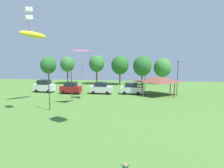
# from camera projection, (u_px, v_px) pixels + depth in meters

# --- Properties ---
(kite_flying_4) EXTENTS (1.25, 1.25, 3.45)m
(kite_flying_4) POSITION_uv_depth(u_px,v_px,m) (28.00, 13.00, 24.36)
(kite_flying_4) COLOR white
(kite_flying_6) EXTENTS (2.87, 2.46, 3.39)m
(kite_flying_6) POSITION_uv_depth(u_px,v_px,m) (83.00, 58.00, 28.63)
(kite_flying_6) COLOR #E54C93
(kite_flying_7) EXTENTS (3.56, 3.84, 1.55)m
(kite_flying_7) POSITION_uv_depth(u_px,v_px,m) (33.00, 35.00, 31.17)
(kite_flying_7) COLOR yellow
(parked_car_leftmost) EXTENTS (4.42, 2.24, 2.54)m
(parked_car_leftmost) POSITION_uv_depth(u_px,v_px,m) (44.00, 86.00, 41.27)
(parked_car_leftmost) COLOR silver
(parked_car_leftmost) RESTS_ON ground
(parked_car_second_from_left) EXTENTS (4.24, 2.19, 2.35)m
(parked_car_second_from_left) POSITION_uv_depth(u_px,v_px,m) (71.00, 88.00, 39.67)
(parked_car_second_from_left) COLOR maroon
(parked_car_second_from_left) RESTS_ON ground
(parked_car_third_from_left) EXTENTS (4.53, 2.23, 2.29)m
(parked_car_third_from_left) POSITION_uv_depth(u_px,v_px,m) (101.00, 88.00, 39.66)
(parked_car_third_from_left) COLOR silver
(parked_car_third_from_left) RESTS_ON ground
(parked_car_rightmost_in_row) EXTENTS (4.25, 2.01, 2.23)m
(parked_car_rightmost_in_row) POSITION_uv_depth(u_px,v_px,m) (131.00, 89.00, 39.24)
(parked_car_rightmost_in_row) COLOR silver
(parked_car_rightmost_in_row) RESTS_ON ground
(park_pavilion) EXTENTS (7.27, 5.21, 3.60)m
(park_pavilion) POSITION_uv_depth(u_px,v_px,m) (158.00, 79.00, 38.12)
(park_pavilion) COLOR brown
(park_pavilion) RESTS_ON ground
(light_post_0) EXTENTS (0.36, 0.20, 5.76)m
(light_post_0) POSITION_uv_depth(u_px,v_px,m) (71.00, 81.00, 34.41)
(light_post_0) COLOR #2D2D33
(light_post_0) RESTS_ON ground
(light_post_1) EXTENTS (0.36, 0.20, 6.55)m
(light_post_1) POSITION_uv_depth(u_px,v_px,m) (178.00, 76.00, 37.60)
(light_post_1) COLOR #2D2D33
(light_post_1) RESTS_ON ground
(light_post_2) EXTENTS (0.36, 0.20, 5.77)m
(light_post_2) POSITION_uv_depth(u_px,v_px,m) (145.00, 78.00, 37.77)
(light_post_2) COLOR #2D2D33
(light_post_2) RESTS_ON ground
(light_post_3) EXTENTS (0.36, 0.20, 6.18)m
(light_post_3) POSITION_uv_depth(u_px,v_px,m) (49.00, 86.00, 27.49)
(light_post_3) COLOR #2D2D33
(light_post_3) RESTS_ON ground
(treeline_tree_0) EXTENTS (4.23, 4.23, 7.14)m
(treeline_tree_0) POSITION_uv_depth(u_px,v_px,m) (48.00, 65.00, 54.64)
(treeline_tree_0) COLOR brown
(treeline_tree_0) RESTS_ON ground
(treeline_tree_1) EXTENTS (3.63, 3.63, 7.22)m
(treeline_tree_1) POSITION_uv_depth(u_px,v_px,m) (67.00, 64.00, 52.19)
(treeline_tree_1) COLOR brown
(treeline_tree_1) RESTS_ON ground
(treeline_tree_2) EXTENTS (3.91, 3.91, 7.55)m
(treeline_tree_2) POSITION_uv_depth(u_px,v_px,m) (97.00, 64.00, 51.50)
(treeline_tree_2) COLOR brown
(treeline_tree_2) RESTS_ON ground
(treeline_tree_3) EXTENTS (4.40, 4.40, 7.49)m
(treeline_tree_3) POSITION_uv_depth(u_px,v_px,m) (120.00, 65.00, 50.76)
(treeline_tree_3) COLOR brown
(treeline_tree_3) RESTS_ON ground
(treeline_tree_4) EXTENTS (4.62, 4.62, 7.39)m
(treeline_tree_4) POSITION_uv_depth(u_px,v_px,m) (142.00, 66.00, 50.26)
(treeline_tree_4) COLOR brown
(treeline_tree_4) RESTS_ON ground
(treeline_tree_5) EXTENTS (4.56, 4.56, 6.84)m
(treeline_tree_5) POSITION_uv_depth(u_px,v_px,m) (162.00, 68.00, 52.54)
(treeline_tree_5) COLOR brown
(treeline_tree_5) RESTS_ON ground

